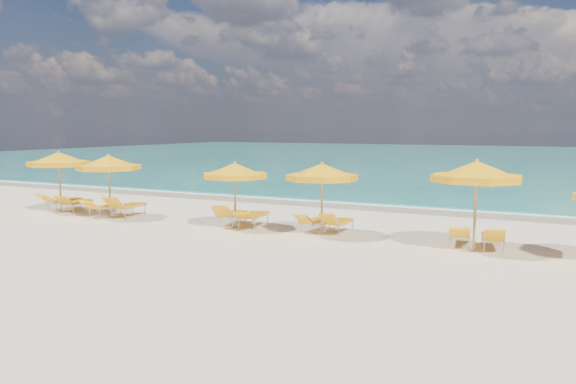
% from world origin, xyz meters
% --- Properties ---
extents(ground_plane, '(120.00, 120.00, 0.00)m').
position_xyz_m(ground_plane, '(0.00, 0.00, 0.00)').
color(ground_plane, beige).
extents(ocean, '(120.00, 80.00, 0.30)m').
position_xyz_m(ocean, '(0.00, 48.00, 0.00)').
color(ocean, '#167F71').
rests_on(ocean, ground).
extents(wet_sand_band, '(120.00, 2.60, 0.01)m').
position_xyz_m(wet_sand_band, '(0.00, 7.40, 0.00)').
color(wet_sand_band, tan).
rests_on(wet_sand_band, ground).
extents(foam_line, '(120.00, 1.20, 0.03)m').
position_xyz_m(foam_line, '(0.00, 8.20, 0.00)').
color(foam_line, white).
rests_on(foam_line, ground).
extents(whitecap_near, '(14.00, 0.36, 0.05)m').
position_xyz_m(whitecap_near, '(-6.00, 17.00, 0.00)').
color(whitecap_near, white).
rests_on(whitecap_near, ground).
extents(whitecap_far, '(18.00, 0.30, 0.05)m').
position_xyz_m(whitecap_far, '(8.00, 24.00, 0.00)').
color(whitecap_far, white).
rests_on(whitecap_far, ground).
extents(umbrella_2, '(2.47, 2.47, 2.49)m').
position_xyz_m(umbrella_2, '(-9.88, 0.43, 2.13)').
color(umbrella_2, tan).
rests_on(umbrella_2, ground).
extents(umbrella_3, '(2.50, 2.50, 2.44)m').
position_xyz_m(umbrella_3, '(-6.96, 0.17, 2.08)').
color(umbrella_3, tan).
rests_on(umbrella_3, ground).
extents(umbrella_4, '(2.76, 2.76, 2.29)m').
position_xyz_m(umbrella_4, '(-1.47, 0.38, 1.95)').
color(umbrella_4, tan).
rests_on(umbrella_4, ground).
extents(umbrella_5, '(2.97, 2.97, 2.36)m').
position_xyz_m(umbrella_5, '(1.67, 0.55, 2.01)').
color(umbrella_5, tan).
rests_on(umbrella_5, ground).
extents(umbrella_6, '(3.31, 3.31, 2.58)m').
position_xyz_m(umbrella_6, '(6.41, 0.41, 2.20)').
color(umbrella_6, tan).
rests_on(umbrella_6, ground).
extents(lounger_2_left, '(0.80, 1.90, 0.76)m').
position_xyz_m(lounger_2_left, '(-10.32, 0.96, 0.22)').
color(lounger_2_left, '#A5A8AD').
rests_on(lounger_2_left, ground).
extents(lounger_2_right, '(0.86, 1.84, 0.77)m').
position_xyz_m(lounger_2_right, '(-9.42, 0.81, 0.22)').
color(lounger_2_right, '#A5A8AD').
rests_on(lounger_2_right, ground).
extents(lounger_3_left, '(0.60, 1.73, 0.74)m').
position_xyz_m(lounger_3_left, '(-7.44, 0.36, 0.21)').
color(lounger_3_left, '#A5A8AD').
rests_on(lounger_3_left, ground).
extents(lounger_3_right, '(0.84, 2.00, 0.90)m').
position_xyz_m(lounger_3_right, '(-6.56, 0.70, 0.24)').
color(lounger_3_right, '#A5A8AD').
rests_on(lounger_3_right, ground).
extents(lounger_4_left, '(0.85, 1.88, 0.84)m').
position_xyz_m(lounger_4_left, '(-1.92, 0.88, 0.23)').
color(lounger_4_left, '#A5A8AD').
rests_on(lounger_4_left, ground).
extents(lounger_4_right, '(0.90, 2.07, 0.72)m').
position_xyz_m(lounger_4_right, '(-1.05, 0.87, 0.23)').
color(lounger_4_right, '#A5A8AD').
rests_on(lounger_4_right, ground).
extents(lounger_5_left, '(0.75, 1.67, 0.67)m').
position_xyz_m(lounger_5_left, '(1.20, 1.12, 0.20)').
color(lounger_5_left, '#A5A8AD').
rests_on(lounger_5_left, ground).
extents(lounger_5_right, '(0.66, 1.70, 0.78)m').
position_xyz_m(lounger_5_right, '(2.03, 1.14, 0.21)').
color(lounger_5_right, '#A5A8AD').
rests_on(lounger_5_right, ground).
extents(lounger_6_left, '(0.81, 1.82, 0.73)m').
position_xyz_m(lounger_6_left, '(5.95, 0.84, 0.21)').
color(lounger_6_left, '#A5A8AD').
rests_on(lounger_6_left, ground).
extents(lounger_6_right, '(0.83, 1.70, 0.75)m').
position_xyz_m(lounger_6_right, '(6.87, 0.73, 0.20)').
color(lounger_6_right, '#A5A8AD').
rests_on(lounger_6_right, ground).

